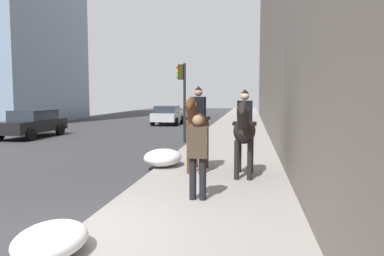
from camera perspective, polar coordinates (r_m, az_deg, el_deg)
name	(u,v)px	position (r m, az deg, el deg)	size (l,w,h in m)	color
sidewalk_slab	(187,246)	(5.58, -0.78, -17.55)	(120.00, 3.66, 0.12)	gray
mounted_horse_near	(198,124)	(10.23, 0.86, 0.67)	(2.15, 0.63, 2.34)	#4C2B16
mounted_horse_far	(244,129)	(9.61, 7.98, -0.17)	(2.15, 0.62, 2.24)	black
pedestrian_greeting	(198,151)	(7.42, 0.89, -3.57)	(0.26, 0.40, 1.70)	black
car_near_lane	(168,115)	(28.29, -3.74, 2.02)	(3.87, 1.98, 1.44)	#B7BABF
car_mid_lane	(32,123)	(21.37, -23.20, 0.70)	(4.35, 2.08, 1.44)	black
traffic_light_near_curb	(183,90)	(17.45, -1.44, 5.87)	(0.20, 0.44, 3.68)	black
snow_pile_near	(51,240)	(5.41, -20.67, -15.64)	(1.17, 0.90, 0.40)	white
snow_pile_far	(163,157)	(11.16, -4.47, -4.49)	(1.43, 1.10, 0.50)	white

